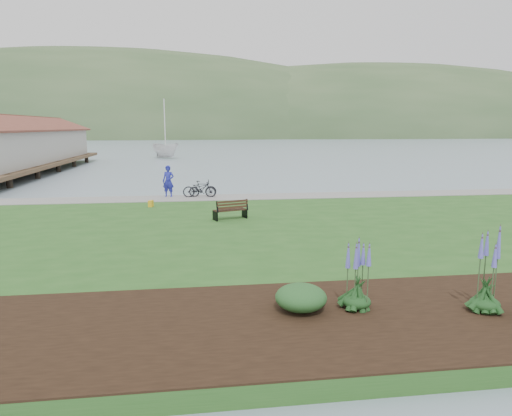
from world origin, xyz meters
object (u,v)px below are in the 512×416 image
Objects in this scene: park_bench at (231,209)px; person at (168,179)px; sailboat at (166,158)px; bicycle_a at (200,189)px.

person is at bearing 94.83° from park_bench.
park_bench is 0.73× the size of person.
person is at bearing -119.45° from sailboat.
park_bench is 7.40m from person.
sailboat is (-2.43, 38.72, -1.45)m from person.
park_bench is 6.56m from bicycle_a.
sailboat reaches higher than person.
person is 1.85m from bicycle_a.
park_bench is 45.79m from sailboat.
bicycle_a is (1.74, -0.30, -0.56)m from person.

